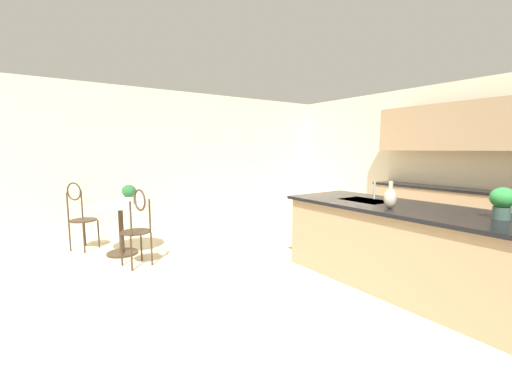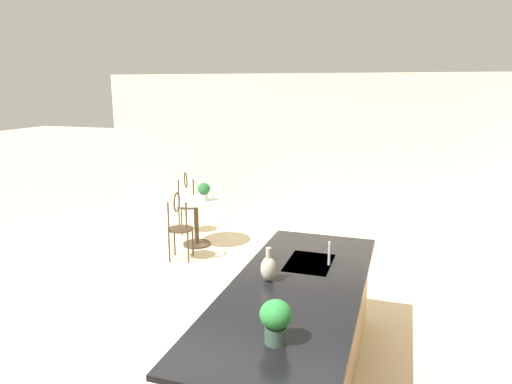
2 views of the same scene
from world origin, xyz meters
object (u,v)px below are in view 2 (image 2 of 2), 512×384
at_px(potted_plant_on_table, 204,190).
at_px(potted_plant_counter_far, 276,319).
at_px(chair_near_window, 179,223).
at_px(chair_by_island, 187,199).
at_px(vase_on_counter, 268,268).
at_px(bistro_table, 196,218).

bearing_deg(potted_plant_on_table, potted_plant_counter_far, 30.00).
distance_m(chair_near_window, chair_by_island, 1.40).
relative_size(potted_plant_on_table, potted_plant_counter_far, 0.99).
bearing_deg(chair_by_island, vase_on_counter, 35.13).
relative_size(bistro_table, chair_near_window, 0.77).
bearing_deg(chair_near_window, vase_on_counter, 41.26).
bearing_deg(bistro_table, chair_near_window, 4.96).
height_order(chair_near_window, potted_plant_counter_far, potted_plant_counter_far).
relative_size(bistro_table, potted_plant_on_table, 2.82).
xyz_separation_m(bistro_table, potted_plant_on_table, (-0.02, 0.14, 0.46)).
xyz_separation_m(bistro_table, potted_plant_counter_far, (3.89, 2.39, 0.64)).
bearing_deg(vase_on_counter, potted_plant_counter_far, 19.22).
relative_size(chair_near_window, potted_plant_counter_far, 3.63).
xyz_separation_m(potted_plant_on_table, vase_on_counter, (3.01, 1.94, 0.13)).
distance_m(chair_by_island, potted_plant_counter_far, 5.36).
relative_size(potted_plant_counter_far, vase_on_counter, 1.00).
distance_m(bistro_table, potted_plant_on_table, 0.48).
distance_m(potted_plant_on_table, vase_on_counter, 3.58).
relative_size(chair_near_window, vase_on_counter, 3.62).
distance_m(chair_by_island, potted_plant_on_table, 0.91).
relative_size(bistro_table, chair_by_island, 0.77).
xyz_separation_m(potted_plant_on_table, potted_plant_counter_far, (3.91, 2.25, 0.18)).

